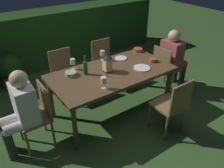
% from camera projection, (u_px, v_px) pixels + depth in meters
% --- Properties ---
extents(ground_plane, '(16.00, 16.00, 0.00)m').
position_uv_depth(ground_plane, '(112.00, 111.00, 3.74)').
color(ground_plane, '#385B28').
extents(dining_table, '(1.87, 0.96, 0.75)m').
position_uv_depth(dining_table, '(112.00, 74.00, 3.38)').
color(dining_table, brown).
rests_on(dining_table, ground).
extents(chair_side_right_a, '(0.42, 0.40, 0.87)m').
position_uv_depth(chair_side_right_a, '(64.00, 72.00, 3.90)').
color(chair_side_right_a, brown).
rests_on(chair_side_right_a, ground).
extents(chair_side_right_b, '(0.42, 0.40, 0.87)m').
position_uv_depth(chair_side_right_b, '(104.00, 60.00, 4.31)').
color(chair_side_right_b, brown).
rests_on(chair_side_right_b, ground).
extents(chair_head_near, '(0.40, 0.42, 0.87)m').
position_uv_depth(chair_head_near, '(38.00, 113.00, 2.92)').
color(chair_head_near, brown).
rests_on(chair_head_near, ground).
extents(person_in_cream, '(0.48, 0.38, 1.15)m').
position_uv_depth(person_in_cream, '(20.00, 109.00, 2.74)').
color(person_in_cream, white).
rests_on(person_in_cream, ground).
extents(chair_side_left_b, '(0.42, 0.40, 0.87)m').
position_uv_depth(chair_side_left_b, '(173.00, 104.00, 3.08)').
color(chair_side_left_b, brown).
rests_on(chair_side_left_b, ground).
extents(chair_head_far, '(0.40, 0.42, 0.87)m').
position_uv_depth(chair_head_far, '(165.00, 67.00, 4.07)').
color(chair_head_far, brown).
rests_on(chair_head_far, ground).
extents(person_in_rust, '(0.48, 0.38, 1.15)m').
position_uv_depth(person_in_rust, '(173.00, 57.00, 4.09)').
color(person_in_rust, '#9E4C47').
rests_on(person_in_rust, ground).
extents(lantern_centerpiece, '(0.15, 0.15, 0.27)m').
position_uv_depth(lantern_centerpiece, '(107.00, 62.00, 3.28)').
color(lantern_centerpiece, black).
rests_on(lantern_centerpiece, dining_table).
extents(green_bottle_on_table, '(0.07, 0.07, 0.29)m').
position_uv_depth(green_bottle_on_table, '(85.00, 68.00, 3.22)').
color(green_bottle_on_table, '#1E5B2D').
rests_on(green_bottle_on_table, dining_table).
extents(wine_glass_a, '(0.08, 0.08, 0.17)m').
position_uv_depth(wine_glass_a, '(102.00, 54.00, 3.63)').
color(wine_glass_a, silver).
rests_on(wine_glass_a, dining_table).
extents(wine_glass_b, '(0.08, 0.08, 0.17)m').
position_uv_depth(wine_glass_b, '(73.00, 62.00, 3.36)').
color(wine_glass_b, silver).
rests_on(wine_glass_b, dining_table).
extents(wine_glass_c, '(0.08, 0.08, 0.17)m').
position_uv_depth(wine_glass_c, '(103.00, 81.00, 2.88)').
color(wine_glass_c, silver).
rests_on(wine_glass_c, dining_table).
extents(plate_a, '(0.26, 0.26, 0.01)m').
position_uv_depth(plate_a, '(142.00, 68.00, 3.44)').
color(plate_a, white).
rests_on(plate_a, dining_table).
extents(plate_b, '(0.20, 0.20, 0.01)m').
position_uv_depth(plate_b, '(121.00, 58.00, 3.74)').
color(plate_b, white).
rests_on(plate_b, dining_table).
extents(bowl_olives, '(0.17, 0.17, 0.06)m').
position_uv_depth(bowl_olives, '(71.00, 74.00, 3.23)').
color(bowl_olives, '#BCAD8E').
rests_on(bowl_olives, dining_table).
extents(bowl_bread, '(0.16, 0.16, 0.06)m').
position_uv_depth(bowl_bread, '(138.00, 50.00, 4.00)').
color(bowl_bread, '#9E5138').
rests_on(bowl_bread, dining_table).
extents(bowl_salad, '(0.12, 0.12, 0.06)m').
position_uv_depth(bowl_salad, '(153.00, 60.00, 3.63)').
color(bowl_salad, '#9E5138').
rests_on(bowl_salad, dining_table).
extents(hedge_backdrop, '(5.30, 0.70, 1.20)m').
position_uv_depth(hedge_backdrop, '(52.00, 37.00, 5.13)').
color(hedge_backdrop, '#1E4219').
rests_on(hedge_backdrop, ground).
extents(potted_plant_corner, '(0.45, 0.45, 0.68)m').
position_uv_depth(potted_plant_corner, '(10.00, 70.00, 4.19)').
color(potted_plant_corner, brown).
rests_on(potted_plant_corner, ground).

